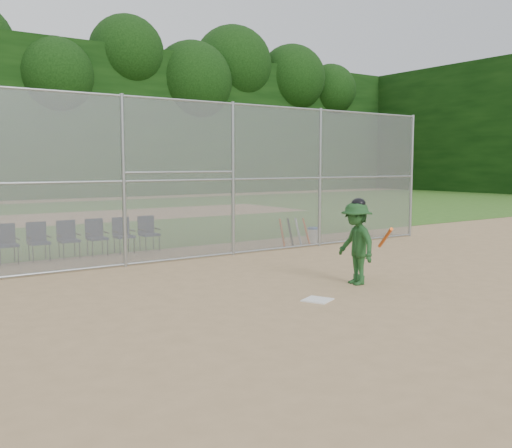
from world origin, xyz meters
TOP-DOWN VIEW (x-y plane):
  - ground at (0.00, 0.00)m, footprint 100.00×100.00m
  - grass_strip at (0.00, 18.00)m, footprint 100.00×100.00m
  - dirt_patch_far at (0.00, 18.00)m, footprint 24.00×24.00m
  - backstop_fence at (0.00, 5.00)m, footprint 16.09×0.09m
  - treeline at (0.00, 20.00)m, footprint 81.00×60.00m
  - home_plate at (-0.51, -0.14)m, footprint 0.60×0.60m
  - batter_at_plate at (1.03, 0.48)m, footprint 1.02×1.33m
  - water_cooler at (4.32, 5.65)m, footprint 0.37×0.37m
  - spare_bats at (3.34, 5.34)m, footprint 0.96×0.38m
  - chair_1 at (-4.21, 6.94)m, footprint 0.54×0.52m
  - chair_2 at (-3.47, 6.94)m, footprint 0.54×0.52m
  - chair_3 at (-2.73, 6.94)m, footprint 0.54×0.52m
  - chair_4 at (-1.99, 6.94)m, footprint 0.54×0.52m
  - chair_5 at (-1.25, 6.94)m, footprint 0.54×0.52m
  - chair_6 at (-0.52, 6.94)m, footprint 0.54×0.52m

SIDE VIEW (x-z plane):
  - ground at x=0.00m, z-range 0.00..0.00m
  - grass_strip at x=0.00m, z-range 0.01..0.01m
  - dirt_patch_far at x=0.00m, z-range 0.01..0.01m
  - home_plate at x=-0.51m, z-range 0.00..0.02m
  - water_cooler at x=4.32m, z-range 0.00..0.47m
  - spare_bats at x=3.34m, z-range -0.01..0.83m
  - chair_1 at x=-4.21m, z-range 0.00..0.96m
  - chair_2 at x=-3.47m, z-range 0.00..0.96m
  - chair_3 at x=-2.73m, z-range 0.00..0.96m
  - chair_4 at x=-1.99m, z-range 0.00..0.96m
  - chair_5 at x=-1.25m, z-range 0.00..0.96m
  - chair_6 at x=-0.52m, z-range 0.00..0.96m
  - batter_at_plate at x=1.03m, z-range -0.03..1.70m
  - backstop_fence at x=0.00m, z-range 0.07..4.07m
  - treeline at x=0.00m, z-range 0.00..11.00m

